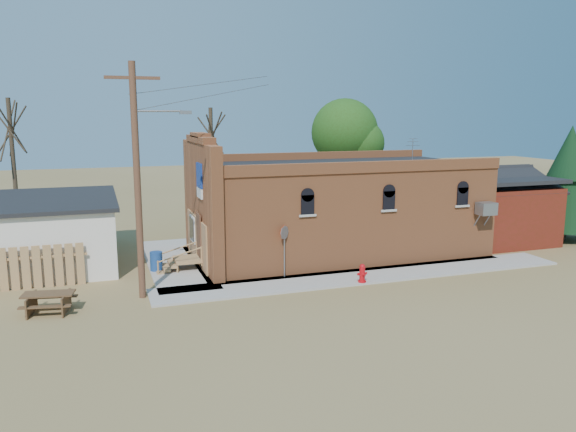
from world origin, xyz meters
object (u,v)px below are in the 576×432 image
object	(u,v)px
stop_sign	(284,238)
trash_barrel	(156,261)
utility_pole	(139,176)
brick_bar	(331,208)
picnic_table	(49,300)
fire_hydrant	(362,273)

from	to	relation	value
stop_sign	trash_barrel	bearing A→B (deg)	133.50
utility_pole	trash_barrel	bearing A→B (deg)	76.45
brick_bar	trash_barrel	size ratio (longest dim) A/B	19.00
utility_pole	picnic_table	bearing A→B (deg)	-168.36
fire_hydrant	stop_sign	size ratio (longest dim) A/B	0.34
stop_sign	picnic_table	world-z (taller)	stop_sign
brick_bar	stop_sign	xyz separation A→B (m)	(-3.77, -3.69, -0.50)
utility_pole	stop_sign	world-z (taller)	utility_pole
brick_bar	picnic_table	bearing A→B (deg)	-159.25
brick_bar	trash_barrel	xyz separation A→B (m)	(-8.94, -0.79, -1.83)
brick_bar	fire_hydrant	distance (m)	5.88
brick_bar	picnic_table	xyz separation A→B (m)	(-13.18, -4.99, -1.86)
fire_hydrant	trash_barrel	world-z (taller)	trash_barrel
utility_pole	picnic_table	world-z (taller)	utility_pole
brick_bar	stop_sign	world-z (taller)	brick_bar
trash_barrel	picnic_table	xyz separation A→B (m)	(-4.24, -4.20, -0.03)
trash_barrel	picnic_table	distance (m)	5.97
trash_barrel	picnic_table	bearing A→B (deg)	-135.25
brick_bar	utility_pole	bearing A→B (deg)	-156.31
brick_bar	utility_pole	xyz separation A→B (m)	(-9.79, -4.29, 2.43)
fire_hydrant	picnic_table	size ratio (longest dim) A/B	0.40
stop_sign	picnic_table	bearing A→B (deg)	170.66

